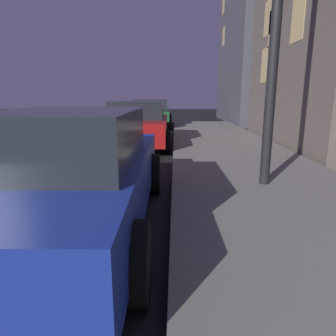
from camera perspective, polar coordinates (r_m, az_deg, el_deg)
The scene contains 4 objects.
car_blue at distance 3.70m, azimuth -17.54°, elevation -0.78°, with size 2.02×4.45×1.43m.
car_red at distance 10.00m, azimuth -5.62°, elevation 8.27°, with size 2.13×4.46×1.43m.
car_green at distance 15.78m, azimuth -3.07°, elevation 10.14°, with size 2.10×4.20×1.43m.
building_far at distance 21.58m, azimuth 21.36°, elevation 26.74°, with size 6.64×8.80×13.79m.
Camera 1 is at (4.04, -0.03, 1.57)m, focal length 32.40 mm.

